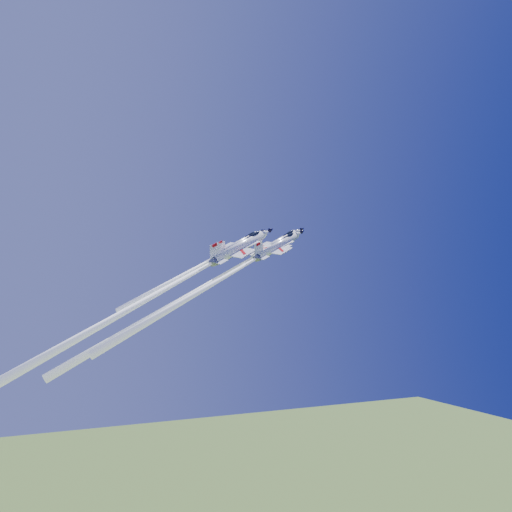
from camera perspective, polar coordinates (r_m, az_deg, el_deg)
name	(u,v)px	position (r m, az deg, el deg)	size (l,w,h in m)	color
jet_lead	(199,289)	(121.26, -5.77, -3.35)	(48.26, 15.60, 45.78)	white
jet_left	(201,265)	(123.99, -5.49, -0.92)	(30.14, 10.41, 25.52)	white
jet_right	(215,282)	(113.08, -4.10, -2.66)	(38.78, 12.80, 34.74)	white
jet_slot	(147,299)	(114.61, -10.86, -4.28)	(52.17, 17.00, 48.42)	white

